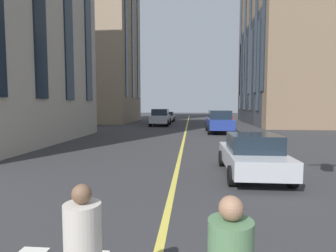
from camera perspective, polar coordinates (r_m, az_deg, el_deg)
name	(u,v)px	position (r m, az deg, el deg)	size (l,w,h in m)	color
lane_centre_line	(185,136)	(20.41, 3.52, -2.11)	(80.00, 0.16, 0.01)	#D8C64C
car_silver_far	(160,117)	(30.58, -1.61, 1.91)	(4.70, 2.14, 1.88)	#B7BABF
car_white_mid	(167,117)	(37.84, -0.12, 2.00)	(4.40, 1.95, 1.37)	silver
car_silver_parked_a	(252,155)	(9.41, 17.37, -5.81)	(3.90, 1.89, 1.40)	#B7BABF
car_red_parked_b	(225,117)	(36.69, 11.86, 1.82)	(3.90, 1.89, 1.40)	#B21E1E
car_blue_near	(220,121)	(23.08, 10.82, 0.98)	(4.70, 2.14, 1.88)	navy
building_right_near	(297,12)	(37.71, 25.60, 20.79)	(15.77, 10.81, 26.40)	#846B51
building_left_far	(102,35)	(39.75, -13.68, 18.22)	(10.91, 8.43, 23.72)	gray
building_right_far	(303,74)	(37.35, 26.59, 9.84)	(13.85, 13.17, 12.26)	#565B66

